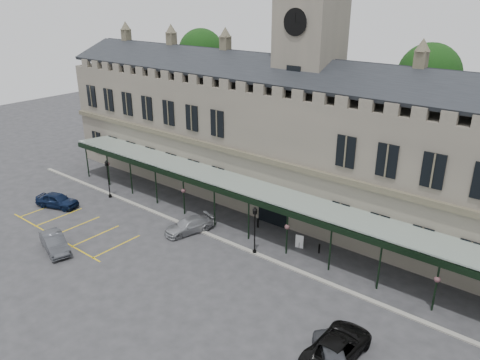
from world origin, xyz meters
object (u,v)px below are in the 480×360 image
Objects in this scene: lamp_post_left at (108,175)px; car_left_a at (57,200)px; car_taxi at (189,226)px; car_right_a at (331,353)px; sign_board at (299,242)px; lamp_post_mid at (255,226)px; car_van at (338,346)px; station_building at (304,146)px; car_left_b at (55,243)px; clock_tower at (308,77)px.

lamp_post_left is 5.57m from car_left_a.
car_right_a is at bearing -2.11° from car_taxi.
lamp_post_mid is at bearing -141.11° from sign_board.
lamp_post_left reaches higher than car_van.
car_right_a is at bearing -53.39° from station_building.
car_left_a is 0.82× the size of car_van.
station_building is 14.23× the size of lamp_post_left.
car_left_a is 0.98× the size of car_left_b.
station_building is at bearing -92.40° from car_right_a.
car_left_a reaches higher than car_van.
clock_tower is 20.72× the size of sign_board.
car_left_b is (-11.50, -20.57, -5.73)m from station_building.
sign_board is (2.40, 3.18, -1.98)m from lamp_post_mid.
car_left_b is (5.58, -9.73, -1.76)m from lamp_post_left.
lamp_post_left reaches higher than car_taxi.
clock_tower is 5.54× the size of car_left_b.
station_building is at bearing 106.93° from sign_board.
car_left_a is 32.24m from car_van.
lamp_post_mid reaches higher than car_van.
station_building is at bearing -70.66° from car_left_a.
sign_board is at bearing -46.34° from car_van.
car_left_a reaches higher than sign_board.
station_building reaches higher than lamp_post_mid.
car_left_b is at bearing 10.25° from car_van.
lamp_post_mid is 4.45m from sign_board.
car_right_a is at bearing -53.53° from clock_tower.
car_taxi is 1.04× the size of car_right_a.
sign_board is 20.72m from car_left_b.
lamp_post_mid is 0.80× the size of car_van.
clock_tower is at bearing -92.53° from car_right_a.
car_taxi is (14.22, 4.53, -0.09)m from car_left_a.
car_left_b is 24.80m from car_van.
car_right_a is (8.66, -10.28, 0.17)m from sign_board.
lamp_post_left is (-17.08, -10.92, -10.61)m from clock_tower.
car_left_b is at bearing -142.90° from lamp_post_mid.
car_right_a is (13.00, -17.50, -5.72)m from station_building.
car_taxi is at bearing -171.34° from sign_board.
car_right_a is (18.00, -6.36, 0.09)m from car_taxi.
clock_tower reaches higher than station_building.
clock_tower is at bearing 32.60° from lamp_post_left.
station_building is at bearing 32.40° from lamp_post_left.
car_van is at bearing -52.30° from clock_tower.
car_van is at bearing -64.61° from car_left_b.
car_van is at bearing -129.01° from car_right_a.
lamp_post_left reaches higher than car_left_b.
clock_tower is (0.00, 0.09, 6.64)m from station_building.
car_left_a is 9.15m from car_left_b.
lamp_post_left is 0.96× the size of car_left_a.
car_right_a is at bearing -12.49° from lamp_post_left.
lamp_post_left is 0.78× the size of car_van.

